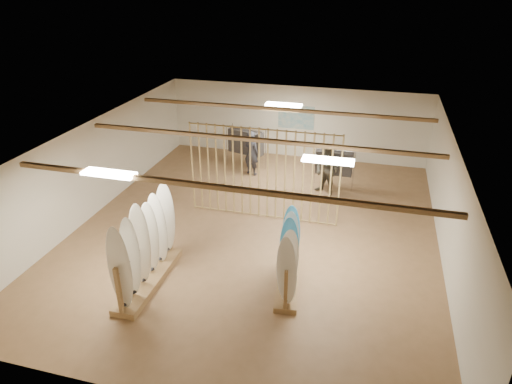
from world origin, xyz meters
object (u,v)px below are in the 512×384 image
(rack_left, at_px, (146,257))
(rack_right, at_px, (289,265))
(clothing_rack_a, at_px, (246,142))
(shopper_b, at_px, (327,167))
(shopper_a, at_px, (251,150))
(clothing_rack_b, at_px, (334,163))

(rack_left, distance_m, rack_right, 3.30)
(clothing_rack_a, xyz_separation_m, shopper_b, (3.19, -1.52, -0.03))
(rack_right, bearing_deg, shopper_b, 80.02)
(rack_left, xyz_separation_m, clothing_rack_a, (0.25, 7.41, 0.28))
(rack_left, height_order, shopper_a, rack_left)
(shopper_a, height_order, shopper_b, shopper_b)
(rack_right, height_order, shopper_a, shopper_a)
(rack_right, xyz_separation_m, clothing_rack_b, (0.39, 5.77, 0.29))
(rack_left, bearing_deg, shopper_a, 84.00)
(clothing_rack_b, relative_size, shopper_b, 0.72)
(rack_right, distance_m, shopper_a, 6.71)
(rack_left, distance_m, clothing_rack_a, 7.42)
(rack_left, bearing_deg, rack_right, 11.05)
(clothing_rack_a, relative_size, shopper_a, 0.84)
(clothing_rack_b, bearing_deg, shopper_b, -105.32)
(shopper_a, bearing_deg, clothing_rack_b, -168.10)
(rack_left, distance_m, shopper_a, 6.89)
(shopper_b, bearing_deg, rack_right, -61.44)
(clothing_rack_a, xyz_separation_m, clothing_rack_b, (3.36, -0.96, -0.10))
(rack_left, relative_size, shopper_a, 1.44)
(clothing_rack_a, bearing_deg, shopper_b, -9.01)
(clothing_rack_b, bearing_deg, shopper_a, 173.82)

